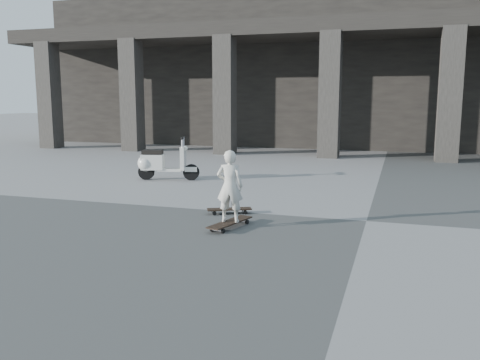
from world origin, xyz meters
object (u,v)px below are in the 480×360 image
(longboard, at_px, (230,223))
(skateboard_spare, at_px, (229,210))
(child, at_px, (230,186))
(scooter, at_px, (158,163))

(longboard, xyz_separation_m, skateboard_spare, (-0.31, 0.88, -0.01))
(skateboard_spare, distance_m, child, 1.09)
(skateboard_spare, xyz_separation_m, child, (0.31, -0.88, 0.57))
(skateboard_spare, distance_m, scooter, 3.99)
(child, height_order, scooter, child)
(longboard, height_order, skateboard_spare, longboard)
(skateboard_spare, height_order, child, child)
(longboard, bearing_deg, skateboard_spare, 34.38)
(child, bearing_deg, scooter, -58.44)
(longboard, bearing_deg, scooter, 54.45)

